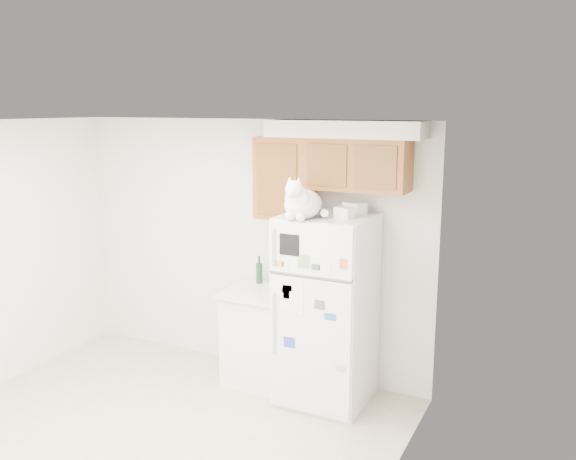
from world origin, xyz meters
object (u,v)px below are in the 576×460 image
Objects in this scene: storage_box_front at (345,212)px; refrigerator at (326,310)px; bottle_green at (259,270)px; cat at (301,203)px; base_counter at (262,335)px; storage_box_back at (355,208)px; bottle_amber at (273,271)px.

refrigerator is at bearing -177.00° from storage_box_front.
cat is at bearing -36.65° from bottle_green.
storage_box_front is (0.17, -0.04, 0.89)m from refrigerator.
bottle_green is at bearing 124.46° from base_counter.
bottle_green is (-0.13, 0.18, 0.59)m from base_counter.
base_counter is 5.11× the size of storage_box_back.
bottle_amber is at bearing -179.86° from storage_box_front.
storage_box_front reaches higher than refrigerator.
storage_box_front is at bearing 34.87° from cat.
cat is 1.16m from bottle_green.
refrigerator is 3.23× the size of cat.
bottle_amber is at bearing 65.45° from base_counter.
storage_box_front is at bearing -7.76° from base_counter.
refrigerator reaches higher than bottle_green.
refrigerator is 1.85× the size of base_counter.
storage_box_front is at bearing -17.08° from bottle_amber.
refrigerator is at bearing -113.08° from storage_box_back.
storage_box_back reaches higher than refrigerator.
cat is 1.93× the size of bottle_green.
base_counter is 1.52m from cat.
cat is at bearing -116.78° from refrigerator.
cat is 0.54m from storage_box_back.
base_counter is 1.56m from storage_box_back.
cat is 1.69× the size of bottle_amber.
bottle_green is at bearing -179.73° from storage_box_front.
refrigerator is 0.79m from base_counter.
cat is at bearing -127.91° from storage_box_front.
storage_box_front is 0.55× the size of bottle_green.
bottle_green is at bearing 162.48° from refrigerator.
storage_box_back reaches higher than bottle_amber.
refrigerator is 0.70m from bottle_amber.
refrigerator is at bearing -17.85° from bottle_amber.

